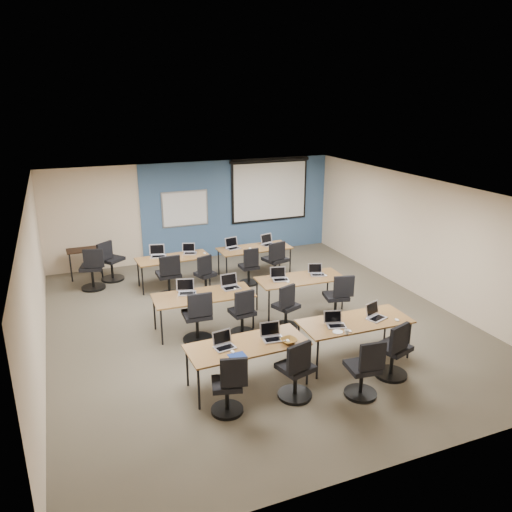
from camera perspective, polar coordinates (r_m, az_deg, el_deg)
name	(u,v)px	position (r m, az deg, el deg)	size (l,w,h in m)	color
floor	(256,321)	(10.29, 0.00, -7.48)	(8.00, 9.00, 0.02)	#6B6354
ceiling	(256,191)	(9.44, 0.00, 7.46)	(8.00, 9.00, 0.02)	white
wall_back	(195,211)	(13.90, -6.97, 5.14)	(8.00, 0.04, 2.70)	beige
wall_front	(400,372)	(6.20, 16.12, -12.65)	(8.00, 0.04, 2.70)	beige
wall_left	(35,287)	(9.16, -23.93, -3.27)	(0.04, 9.00, 2.70)	beige
wall_right	(421,238)	(11.81, 18.33, 1.99)	(0.04, 9.00, 2.70)	beige
blue_accent_panel	(238,207)	(14.24, -2.06, 5.57)	(5.50, 0.04, 2.70)	#3D5977
whiteboard	(185,209)	(13.74, -8.12, 5.36)	(1.28, 0.03, 0.98)	#B1B9BF
projector_screen	(270,187)	(14.42, 1.58, 7.91)	(2.40, 0.10, 1.82)	black
training_table_front_left	(247,346)	(7.90, -1.00, -10.30)	(1.90, 0.79, 0.73)	olive
training_table_front_right	(355,323)	(8.81, 11.25, -7.51)	(1.93, 0.81, 0.73)	brown
training_table_mid_left	(203,297)	(9.76, -6.03, -4.64)	(1.93, 0.81, 0.73)	#A1622B
training_table_mid_right	(300,280)	(10.60, 5.09, -2.73)	(1.84, 0.77, 0.73)	olive
training_table_back_left	(173,259)	(12.02, -9.44, -0.37)	(1.72, 0.72, 0.73)	#A2733A
training_table_back_right	(254,249)	(12.60, -0.18, 0.77)	(1.83, 0.76, 0.73)	brown
laptop_0	(224,343)	(7.79, -3.71, -9.94)	(0.31, 0.27, 0.24)	#A2A1AC
mouse_0	(233,352)	(7.65, -2.70, -10.86)	(0.06, 0.09, 0.03)	white
task_chair_0	(229,390)	(7.42, -3.13, -15.01)	(0.48, 0.48, 0.96)	black
laptop_1	(272,335)	(8.02, 1.84, -9.02)	(0.33, 0.28, 0.25)	#B8B8B9
mouse_1	(288,341)	(7.97, 3.66, -9.62)	(0.06, 0.09, 0.03)	white
task_chair_1	(296,374)	(7.74, 4.61, -13.33)	(0.54, 0.53, 1.01)	black
laptop_2	(335,322)	(8.54, 9.01, -7.49)	(0.30, 0.26, 0.23)	#B1B1B1
mouse_2	(350,331)	(8.39, 10.66, -8.42)	(0.06, 0.09, 0.03)	white
task_chair_2	(364,373)	(7.93, 12.26, -12.97)	(0.51, 0.51, 0.99)	black
laptop_3	(375,314)	(8.95, 13.44, -6.51)	(0.33, 0.28, 0.25)	#A8A8A9
mouse_3	(397,320)	(8.96, 15.81, -7.05)	(0.06, 0.10, 0.04)	white
task_chair_3	(394,354)	(8.53, 15.47, -10.79)	(0.55, 0.54, 1.01)	black
laptop_4	(186,290)	(9.84, -7.95, -3.85)	(0.35, 0.29, 0.26)	#A7A7AD
mouse_4	(196,294)	(9.73, -6.82, -4.38)	(0.06, 0.10, 0.04)	white
task_chair_4	(198,321)	(9.39, -6.66, -7.36)	(0.56, 0.56, 1.03)	black
laptop_5	(230,285)	(10.02, -2.95, -3.28)	(0.35, 0.30, 0.26)	#AFAFB1
mouse_5	(235,289)	(9.94, -2.42, -3.78)	(0.06, 0.10, 0.03)	white
task_chair_5	(243,316)	(9.57, -1.52, -6.91)	(0.48, 0.48, 0.97)	black
laptop_6	(280,277)	(10.44, 2.71, -2.38)	(0.33, 0.28, 0.25)	#ACACAE
mouse_6	(288,282)	(10.31, 3.66, -2.97)	(0.06, 0.09, 0.03)	white
task_chair_6	(286,310)	(9.85, 3.47, -6.20)	(0.50, 0.48, 0.96)	black
laptop_7	(317,272)	(10.78, 6.95, -1.84)	(0.30, 0.25, 0.23)	silver
mouse_7	(326,275)	(10.75, 7.96, -2.21)	(0.06, 0.10, 0.03)	white
task_chair_7	(338,301)	(10.35, 9.30, -5.08)	(0.52, 0.52, 1.00)	black
laptop_8	(158,254)	(12.13, -11.15, 0.27)	(0.36, 0.31, 0.27)	silver
mouse_8	(167,258)	(11.91, -10.09, -0.28)	(0.06, 0.09, 0.03)	white
task_chair_8	(169,279)	(11.46, -9.89, -2.65)	(0.57, 0.57, 1.04)	black
laptop_9	(190,251)	(12.24, -7.61, 0.59)	(0.31, 0.26, 0.24)	#ACACAD
mouse_9	(205,253)	(12.18, -5.90, 0.32)	(0.06, 0.09, 0.03)	white
task_chair_9	(205,277)	(11.61, -5.80, -2.42)	(0.48, 0.46, 0.95)	black
laptop_10	(233,246)	(12.53, -2.70, 1.18)	(0.35, 0.30, 0.26)	#B7B7C1
mouse_10	(250,248)	(12.48, -0.68, 0.87)	(0.07, 0.11, 0.04)	white
task_chair_10	(249,269)	(12.06, -0.77, -1.54)	(0.46, 0.46, 0.95)	black
laptop_11	(268,242)	(12.83, 1.35, 1.59)	(0.35, 0.29, 0.26)	#A5A5AB
mouse_11	(283,246)	(12.74, 3.07, 1.20)	(0.05, 0.09, 0.03)	white
task_chair_11	(276,264)	(12.27, 2.26, -0.96)	(0.58, 0.58, 1.05)	black
blue_mousepad	(237,356)	(7.56, -2.13, -11.35)	(0.25, 0.21, 0.01)	navy
snack_bowl	(289,341)	(7.92, 3.78, -9.62)	(0.29, 0.29, 0.07)	brown
snack_plate	(338,332)	(8.34, 9.33, -8.55)	(0.17, 0.17, 0.01)	white
coffee_cup	(347,332)	(8.27, 10.33, -8.58)	(0.07, 0.07, 0.06)	white
utility_table	(85,253)	(13.15, -19.00, 0.31)	(0.84, 0.47, 0.75)	black
spare_chair_a	(110,264)	(12.81, -16.32, -0.89)	(0.65, 0.56, 1.04)	black
spare_chair_b	(93,272)	(12.36, -18.16, -1.76)	(0.56, 0.56, 1.04)	black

